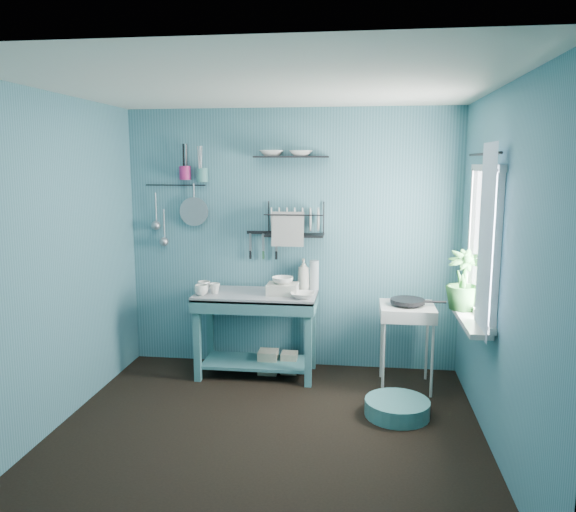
# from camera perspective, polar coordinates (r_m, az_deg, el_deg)

# --- Properties ---
(floor) EXTENTS (3.20, 3.20, 0.00)m
(floor) POSITION_cam_1_polar(r_m,az_deg,el_deg) (4.37, -2.18, -17.57)
(floor) COLOR black
(floor) RESTS_ON ground
(ceiling) EXTENTS (3.20, 3.20, 0.00)m
(ceiling) POSITION_cam_1_polar(r_m,az_deg,el_deg) (3.93, -2.42, 16.94)
(ceiling) COLOR silver
(ceiling) RESTS_ON ground
(wall_back) EXTENTS (3.20, 0.00, 3.20)m
(wall_back) POSITION_cam_1_polar(r_m,az_deg,el_deg) (5.43, 0.36, 1.64)
(wall_back) COLOR #3D6F7D
(wall_back) RESTS_ON ground
(wall_front) EXTENTS (3.20, 0.00, 3.20)m
(wall_front) POSITION_cam_1_polar(r_m,az_deg,el_deg) (2.54, -8.02, -7.46)
(wall_front) COLOR #3D6F7D
(wall_front) RESTS_ON ground
(wall_left) EXTENTS (0.00, 3.00, 3.00)m
(wall_left) POSITION_cam_1_polar(r_m,az_deg,el_deg) (4.52, -22.73, -0.68)
(wall_left) COLOR #3D6F7D
(wall_left) RESTS_ON ground
(wall_right) EXTENTS (0.00, 3.00, 3.00)m
(wall_right) POSITION_cam_1_polar(r_m,az_deg,el_deg) (4.02, 20.79, -1.72)
(wall_right) COLOR #3D6F7D
(wall_right) RESTS_ON ground
(work_counter) EXTENTS (1.13, 0.59, 0.79)m
(work_counter) POSITION_cam_1_polar(r_m,az_deg,el_deg) (5.34, -3.20, -7.91)
(work_counter) COLOR #366C72
(work_counter) RESTS_ON floor
(mug_left) EXTENTS (0.12, 0.12, 0.10)m
(mug_left) POSITION_cam_1_polar(r_m,az_deg,el_deg) (5.18, -8.81, -3.45)
(mug_left) COLOR silver
(mug_left) RESTS_ON work_counter
(mug_mid) EXTENTS (0.14, 0.14, 0.09)m
(mug_mid) POSITION_cam_1_polar(r_m,az_deg,el_deg) (5.25, -7.45, -3.27)
(mug_mid) COLOR silver
(mug_mid) RESTS_ON work_counter
(mug_right) EXTENTS (0.17, 0.17, 0.10)m
(mug_right) POSITION_cam_1_polar(r_m,az_deg,el_deg) (5.34, -8.54, -3.06)
(mug_right) COLOR silver
(mug_right) RESTS_ON work_counter
(wash_tub) EXTENTS (0.28, 0.22, 0.10)m
(wash_tub) POSITION_cam_1_polar(r_m,az_deg,el_deg) (5.16, -0.55, -3.36)
(wash_tub) COLOR beige
(wash_tub) RESTS_ON work_counter
(tub_bowl) EXTENTS (0.20, 0.19, 0.06)m
(tub_bowl) POSITION_cam_1_polar(r_m,az_deg,el_deg) (5.15, -0.55, -2.49)
(tub_bowl) COLOR silver
(tub_bowl) RESTS_ON wash_tub
(soap_bottle) EXTENTS (0.11, 0.12, 0.30)m
(soap_bottle) POSITION_cam_1_polar(r_m,az_deg,el_deg) (5.34, 1.58, -1.85)
(soap_bottle) COLOR beige
(soap_bottle) RESTS_ON work_counter
(water_bottle) EXTENTS (0.09, 0.09, 0.28)m
(water_bottle) POSITION_cam_1_polar(r_m,az_deg,el_deg) (5.35, 2.67, -1.94)
(water_bottle) COLOR #ABBABE
(water_bottle) RESTS_ON work_counter
(counter_bowl) EXTENTS (0.22, 0.22, 0.05)m
(counter_bowl) POSITION_cam_1_polar(r_m,az_deg,el_deg) (5.02, 1.51, -4.01)
(counter_bowl) COLOR silver
(counter_bowl) RESTS_ON work_counter
(hotplate_stand) EXTENTS (0.49, 0.49, 0.75)m
(hotplate_stand) POSITION_cam_1_polar(r_m,az_deg,el_deg) (5.16, 11.89, -8.97)
(hotplate_stand) COLOR beige
(hotplate_stand) RESTS_ON floor
(frying_pan) EXTENTS (0.30, 0.30, 0.03)m
(frying_pan) POSITION_cam_1_polar(r_m,az_deg,el_deg) (5.04, 12.05, -4.50)
(frying_pan) COLOR black
(frying_pan) RESTS_ON hotplate_stand
(knife_strip) EXTENTS (0.32, 0.03, 0.03)m
(knife_strip) POSITION_cam_1_polar(r_m,az_deg,el_deg) (5.43, -2.52, 2.41)
(knife_strip) COLOR black
(knife_strip) RESTS_ON wall_back
(dish_rack) EXTENTS (0.58, 0.32, 0.32)m
(dish_rack) POSITION_cam_1_polar(r_m,az_deg,el_deg) (5.27, 0.69, 3.76)
(dish_rack) COLOR black
(dish_rack) RESTS_ON wall_back
(upper_shelf) EXTENTS (0.71, 0.22, 0.01)m
(upper_shelf) POSITION_cam_1_polar(r_m,az_deg,el_deg) (5.28, 0.33, 10.04)
(upper_shelf) COLOR black
(upper_shelf) RESTS_ON wall_back
(shelf_bowl_left) EXTENTS (0.24, 0.24, 0.05)m
(shelf_bowl_left) POSITION_cam_1_polar(r_m,az_deg,el_deg) (5.31, -1.67, 9.65)
(shelf_bowl_left) COLOR silver
(shelf_bowl_left) RESTS_ON upper_shelf
(shelf_bowl_right) EXTENTS (0.24, 0.24, 0.05)m
(shelf_bowl_right) POSITION_cam_1_polar(r_m,az_deg,el_deg) (5.27, 1.32, 9.75)
(shelf_bowl_right) COLOR silver
(shelf_bowl_right) RESTS_ON upper_shelf
(utensil_cup_magenta) EXTENTS (0.11, 0.11, 0.13)m
(utensil_cup_magenta) POSITION_cam_1_polar(r_m,az_deg,el_deg) (5.53, -10.41, 8.31)
(utensil_cup_magenta) COLOR #A41E5F
(utensil_cup_magenta) RESTS_ON wall_back
(utensil_cup_teal) EXTENTS (0.11, 0.11, 0.13)m
(utensil_cup_teal) POSITION_cam_1_polar(r_m,az_deg,el_deg) (5.48, -8.73, 8.13)
(utensil_cup_teal) COLOR teal
(utensil_cup_teal) RESTS_ON wall_back
(colander) EXTENTS (0.28, 0.03, 0.28)m
(colander) POSITION_cam_1_polar(r_m,az_deg,el_deg) (5.55, -9.53, 4.48)
(colander) COLOR #97999E
(colander) RESTS_ON wall_back
(ladle_outer) EXTENTS (0.01, 0.01, 0.30)m
(ladle_outer) POSITION_cam_1_polar(r_m,az_deg,el_deg) (5.68, -13.27, 4.76)
(ladle_outer) COLOR #97999E
(ladle_outer) RESTS_ON wall_back
(ladle_inner) EXTENTS (0.01, 0.01, 0.30)m
(ladle_inner) POSITION_cam_1_polar(r_m,az_deg,el_deg) (5.67, -12.48, 3.15)
(ladle_inner) COLOR #97999E
(ladle_inner) RESTS_ON wall_back
(hook_rail) EXTENTS (0.60, 0.01, 0.01)m
(hook_rail) POSITION_cam_1_polar(r_m,az_deg,el_deg) (5.61, -11.36, 7.07)
(hook_rail) COLOR black
(hook_rail) RESTS_ON wall_back
(window_glass) EXTENTS (0.00, 1.10, 1.10)m
(window_glass) POSITION_cam_1_polar(r_m,az_deg,el_deg) (4.43, 19.39, 1.30)
(window_glass) COLOR white
(window_glass) RESTS_ON wall_right
(windowsill) EXTENTS (0.16, 0.95, 0.04)m
(windowsill) POSITION_cam_1_polar(r_m,az_deg,el_deg) (4.53, 17.93, -6.08)
(windowsill) COLOR beige
(windowsill) RESTS_ON wall_right
(curtain) EXTENTS (0.00, 1.35, 1.35)m
(curtain) POSITION_cam_1_polar(r_m,az_deg,el_deg) (4.12, 19.40, 1.43)
(curtain) COLOR white
(curtain) RESTS_ON wall_right
(curtain_rod) EXTENTS (0.02, 1.05, 0.02)m
(curtain_rod) POSITION_cam_1_polar(r_m,az_deg,el_deg) (4.38, 19.28, 9.75)
(curtain_rod) COLOR black
(curtain_rod) RESTS_ON wall_right
(potted_plant) EXTENTS (0.27, 0.27, 0.48)m
(potted_plant) POSITION_cam_1_polar(r_m,az_deg,el_deg) (4.65, 17.37, -2.37)
(potted_plant) COLOR #276129
(potted_plant) RESTS_ON windowsill
(storage_tin_large) EXTENTS (0.18, 0.18, 0.22)m
(storage_tin_large) POSITION_cam_1_polar(r_m,az_deg,el_deg) (5.46, -2.02, -10.68)
(storage_tin_large) COLOR gray
(storage_tin_large) RESTS_ON floor
(storage_tin_small) EXTENTS (0.15, 0.15, 0.20)m
(storage_tin_small) POSITION_cam_1_polar(r_m,az_deg,el_deg) (5.46, 0.14, -10.77)
(storage_tin_small) COLOR gray
(storage_tin_small) RESTS_ON floor
(floor_basin) EXTENTS (0.51, 0.51, 0.13)m
(floor_basin) POSITION_cam_1_polar(r_m,az_deg,el_deg) (4.69, 11.03, -14.91)
(floor_basin) COLOR teal
(floor_basin) RESTS_ON floor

